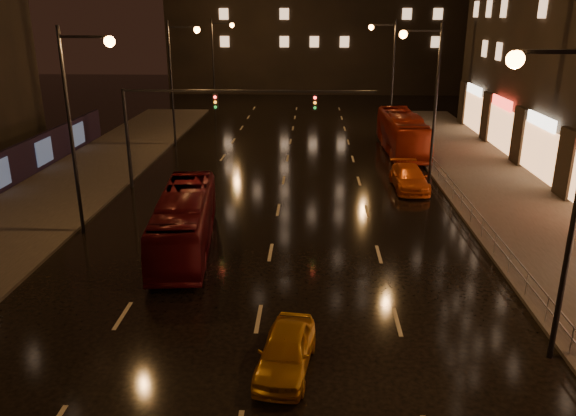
{
  "coord_description": "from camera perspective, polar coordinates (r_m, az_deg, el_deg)",
  "views": [
    {
      "loc": [
        1.84,
        -13.85,
        10.45
      ],
      "look_at": [
        0.85,
        9.11,
        2.5
      ],
      "focal_mm": 35.0,
      "sensor_mm": 36.0,
      "label": 1
    }
  ],
  "objects": [
    {
      "name": "ground",
      "position": [
        35.48,
        -0.62,
        1.95
      ],
      "size": [
        140.0,
        140.0,
        0.0
      ],
      "primitive_type": "plane",
      "color": "black",
      "rests_on": "ground"
    },
    {
      "name": "sidewalk_left",
      "position": [
        34.28,
        -24.26,
        -0.28
      ],
      "size": [
        7.0,
        70.0,
        0.15
      ],
      "primitive_type": "cube",
      "color": "#38332D",
      "rests_on": "ground"
    },
    {
      "name": "sidewalk_right",
      "position": [
        32.8,
        23.14,
        -0.95
      ],
      "size": [
        7.0,
        70.0,
        0.15
      ],
      "primitive_type": "cube",
      "color": "#38332D",
      "rests_on": "ground"
    },
    {
      "name": "traffic_signal",
      "position": [
        35.02,
        -9.06,
        9.45
      ],
      "size": [
        15.31,
        0.32,
        6.2
      ],
      "color": "black",
      "rests_on": "ground"
    },
    {
      "name": "streetlight_right",
      "position": [
        17.82,
        25.87,
        4.13
      ],
      "size": [
        2.64,
        0.5,
        10.0
      ],
      "color": "black",
      "rests_on": "ground"
    },
    {
      "name": "railing_right",
      "position": [
        34.29,
        16.48,
        2.1
      ],
      "size": [
        0.05,
        56.0,
        1.0
      ],
      "color": "#99999E",
      "rests_on": "sidewalk_right"
    },
    {
      "name": "bus_red",
      "position": [
        26.58,
        -10.46,
        -1.28
      ],
      "size": [
        3.29,
        9.85,
        2.69
      ],
      "primitive_type": "imported",
      "rotation": [
        0.0,
        0.0,
        0.11
      ],
      "color": "#4F0B10",
      "rests_on": "ground"
    },
    {
      "name": "bus_curb",
      "position": [
        45.79,
        11.51,
        7.49
      ],
      "size": [
        2.8,
        11.15,
        3.09
      ],
      "primitive_type": "imported",
      "rotation": [
        0.0,
        0.0,
        0.02
      ],
      "color": "#9A240F",
      "rests_on": "ground"
    },
    {
      "name": "taxi_near",
      "position": [
        17.81,
        -0.23,
        -14.3
      ],
      "size": [
        2.04,
        4.01,
        1.31
      ],
      "primitive_type": "imported",
      "rotation": [
        0.0,
        0.0,
        -0.13
      ],
      "color": "#C07B12",
      "rests_on": "ground"
    },
    {
      "name": "taxi_far",
      "position": [
        36.12,
        12.21,
        3.01
      ],
      "size": [
        2.1,
        4.97,
        1.43
      ],
      "primitive_type": "imported",
      "rotation": [
        0.0,
        0.0,
        0.02
      ],
      "color": "#CB5313",
      "rests_on": "ground"
    }
  ]
}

